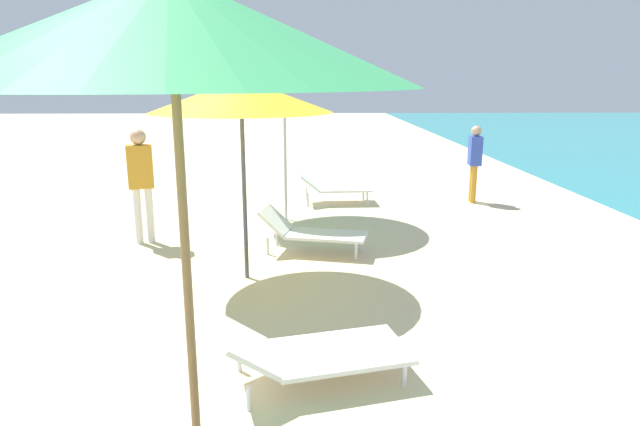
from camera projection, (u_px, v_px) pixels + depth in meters
name	position (u px, v px, depth m)	size (l,w,h in m)	color
umbrella_second	(172.00, 31.00, 2.64)	(2.43, 2.43, 2.98)	olive
lounger_second_shoreside	(313.00, 350.00, 4.47)	(1.64, 1.02, 0.53)	white
umbrella_third	(241.00, 96.00, 6.32)	(2.14, 2.14, 2.49)	#4C4C51
lounger_third_shoreside	(311.00, 231.00, 7.77)	(1.58, 0.89, 0.62)	white
umbrella_farthest	(284.00, 68.00, 9.06)	(2.46, 2.46, 2.88)	silver
lounger_farthest_shoreside	(334.00, 187.00, 10.87)	(1.44, 0.70, 0.60)	white
person_walking_mid	(141.00, 175.00, 8.05)	(0.41, 0.31, 1.71)	silver
person_walking_far	(475.00, 157.00, 10.82)	(0.26, 0.38, 1.52)	orange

